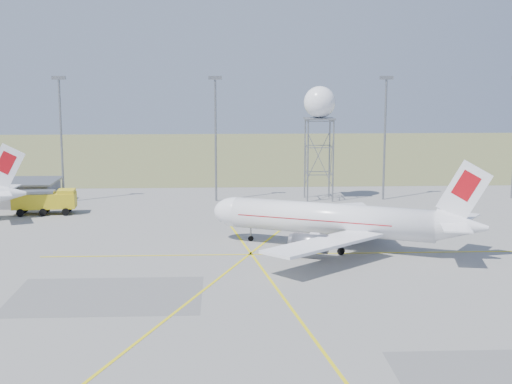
{
  "coord_description": "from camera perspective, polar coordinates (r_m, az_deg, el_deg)",
  "views": [
    {
      "loc": [
        -8.99,
        -50.63,
        20.76
      ],
      "look_at": [
        -4.63,
        40.0,
        5.73
      ],
      "focal_mm": 50.0,
      "sensor_mm": 36.0,
      "label": 1
    }
  ],
  "objects": [
    {
      "name": "ground",
      "position": [
        55.45,
        6.95,
        -12.65
      ],
      "size": [
        400.0,
        400.0,
        0.0
      ],
      "primitive_type": "plane",
      "color": "gray",
      "rests_on": "ground"
    },
    {
      "name": "grass_strip",
      "position": [
        191.96,
        -0.06,
        3.2
      ],
      "size": [
        400.0,
        120.0,
        0.03
      ],
      "primitive_type": "cube",
      "color": "olive",
      "rests_on": "ground"
    },
    {
      "name": "mast_a",
      "position": [
        119.81,
        -15.34,
        4.91
      ],
      "size": [
        2.2,
        0.5,
        20.5
      ],
      "color": "gray",
      "rests_on": "ground"
    },
    {
      "name": "mast_b",
      "position": [
        116.95,
        -3.26,
        5.13
      ],
      "size": [
        2.2,
        0.5,
        20.5
      ],
      "color": "gray",
      "rests_on": "ground"
    },
    {
      "name": "mast_c",
      "position": [
        120.02,
        10.29,
        5.1
      ],
      "size": [
        2.2,
        0.5,
        20.5
      ],
      "color": "gray",
      "rests_on": "ground"
    },
    {
      "name": "airliner_main",
      "position": [
        85.82,
        6.44,
        -2.26
      ],
      "size": [
        32.05,
        29.91,
        11.42
      ],
      "rotation": [
        0.0,
        0.0,
        2.73
      ],
      "color": "white",
      "rests_on": "ground"
    },
    {
      "name": "radar_tower",
      "position": [
        118.47,
        5.07,
        4.44
      ],
      "size": [
        5.21,
        5.21,
        18.85
      ],
      "color": "gray",
      "rests_on": "ground"
    },
    {
      "name": "fire_truck",
      "position": [
        111.3,
        -16.43,
        -0.81
      ],
      "size": [
        9.41,
        4.21,
        3.69
      ],
      "rotation": [
        0.0,
        0.0,
        0.07
      ],
      "color": "gold",
      "rests_on": "ground"
    }
  ]
}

